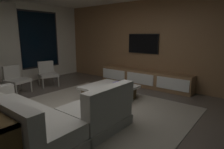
{
  "coord_description": "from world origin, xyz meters",
  "views": [
    {
      "loc": [
        -2.49,
        -2.82,
        1.63
      ],
      "look_at": [
        1.42,
        0.31,
        0.58
      ],
      "focal_mm": 30.34,
      "sensor_mm": 36.0,
      "label": 1
    }
  ],
  "objects_px": {
    "coffee_table": "(109,93)",
    "mounted_tv": "(143,44)",
    "accent_chair_by_curtain": "(15,78)",
    "sectional_couch": "(39,117)",
    "media_console": "(144,79)",
    "accent_chair_near_window": "(47,72)",
    "book_stack_on_coffee_table": "(118,84)"
  },
  "relations": [
    {
      "from": "book_stack_on_coffee_table",
      "to": "accent_chair_by_curtain",
      "type": "distance_m",
      "value": 2.97
    },
    {
      "from": "coffee_table",
      "to": "book_stack_on_coffee_table",
      "type": "distance_m",
      "value": 0.31
    },
    {
      "from": "coffee_table",
      "to": "book_stack_on_coffee_table",
      "type": "height_order",
      "value": "book_stack_on_coffee_table"
    },
    {
      "from": "sectional_couch",
      "to": "book_stack_on_coffee_table",
      "type": "height_order",
      "value": "sectional_couch"
    },
    {
      "from": "mounted_tv",
      "to": "coffee_table",
      "type": "bearing_deg",
      "value": -176.04
    },
    {
      "from": "coffee_table",
      "to": "mounted_tv",
      "type": "xyz_separation_m",
      "value": [
        1.88,
        0.13,
        1.16
      ]
    },
    {
      "from": "coffee_table",
      "to": "mounted_tv",
      "type": "height_order",
      "value": "mounted_tv"
    },
    {
      "from": "accent_chair_near_window",
      "to": "accent_chair_by_curtain",
      "type": "distance_m",
      "value": 1.03
    },
    {
      "from": "sectional_couch",
      "to": "book_stack_on_coffee_table",
      "type": "bearing_deg",
      "value": -0.47
    },
    {
      "from": "mounted_tv",
      "to": "book_stack_on_coffee_table",
      "type": "bearing_deg",
      "value": -169.81
    },
    {
      "from": "coffee_table",
      "to": "accent_chair_near_window",
      "type": "distance_m",
      "value": 2.49
    },
    {
      "from": "sectional_couch",
      "to": "coffee_table",
      "type": "xyz_separation_m",
      "value": [
        2.04,
        0.17,
        -0.1
      ]
    },
    {
      "from": "book_stack_on_coffee_table",
      "to": "accent_chair_near_window",
      "type": "distance_m",
      "value": 2.67
    },
    {
      "from": "book_stack_on_coffee_table",
      "to": "accent_chair_by_curtain",
      "type": "height_order",
      "value": "accent_chair_by_curtain"
    },
    {
      "from": "accent_chair_near_window",
      "to": "media_console",
      "type": "xyz_separation_m",
      "value": [
        1.87,
        -2.54,
        -0.18
      ]
    },
    {
      "from": "book_stack_on_coffee_table",
      "to": "mounted_tv",
      "type": "height_order",
      "value": "mounted_tv"
    },
    {
      "from": "sectional_couch",
      "to": "media_console",
      "type": "distance_m",
      "value": 3.74
    },
    {
      "from": "sectional_couch",
      "to": "mounted_tv",
      "type": "bearing_deg",
      "value": 4.34
    },
    {
      "from": "sectional_couch",
      "to": "accent_chair_near_window",
      "type": "xyz_separation_m",
      "value": [
        1.87,
        2.64,
        0.14
      ]
    },
    {
      "from": "coffee_table",
      "to": "media_console",
      "type": "relative_size",
      "value": 0.37
    },
    {
      "from": "coffee_table",
      "to": "accent_chair_by_curtain",
      "type": "relative_size",
      "value": 1.49
    },
    {
      "from": "sectional_couch",
      "to": "accent_chair_near_window",
      "type": "relative_size",
      "value": 3.21
    },
    {
      "from": "accent_chair_by_curtain",
      "to": "media_console",
      "type": "distance_m",
      "value": 3.85
    },
    {
      "from": "sectional_couch",
      "to": "book_stack_on_coffee_table",
      "type": "xyz_separation_m",
      "value": [
        2.16,
        -0.02,
        0.12
      ]
    },
    {
      "from": "accent_chair_by_curtain",
      "to": "sectional_couch",
      "type": "bearing_deg",
      "value": -107.68
    },
    {
      "from": "sectional_couch",
      "to": "book_stack_on_coffee_table",
      "type": "distance_m",
      "value": 2.17
    },
    {
      "from": "coffee_table",
      "to": "mounted_tv",
      "type": "relative_size",
      "value": 1.08
    },
    {
      "from": "book_stack_on_coffee_table",
      "to": "accent_chair_by_curtain",
      "type": "xyz_separation_m",
      "value": [
        -1.32,
        2.65,
        0.03
      ]
    },
    {
      "from": "accent_chair_near_window",
      "to": "accent_chair_by_curtain",
      "type": "xyz_separation_m",
      "value": [
        -1.03,
        -0.0,
        0.0
      ]
    },
    {
      "from": "accent_chair_by_curtain",
      "to": "accent_chair_near_window",
      "type": "bearing_deg",
      "value": 0.05
    },
    {
      "from": "sectional_couch",
      "to": "coffee_table",
      "type": "relative_size",
      "value": 2.16
    },
    {
      "from": "coffee_table",
      "to": "sectional_couch",
      "type": "bearing_deg",
      "value": -175.31
    }
  ]
}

